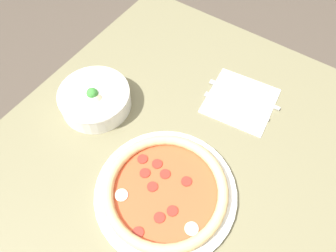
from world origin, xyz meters
name	(u,v)px	position (x,y,z in m)	size (l,w,h in m)	color
ground_plane	(178,228)	(0.00, 0.00, 0.00)	(8.00, 8.00, 0.00)	#4C4238
dining_table	(184,168)	(0.00, 0.00, 0.63)	(1.01, 0.96, 0.74)	#706B4C
pizza	(166,191)	(-0.13, -0.03, 0.76)	(0.34, 0.34, 0.04)	white
bowl	(95,98)	(-0.02, 0.29, 0.77)	(0.20, 0.20, 0.07)	white
napkin	(240,101)	(0.22, -0.05, 0.74)	(0.21, 0.21, 0.00)	white
fork	(237,107)	(0.20, -0.05, 0.74)	(0.03, 0.19, 0.00)	silver
knife	(247,96)	(0.25, -0.05, 0.74)	(0.03, 0.21, 0.01)	silver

